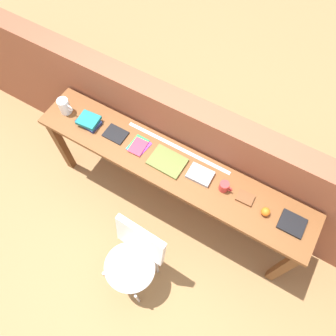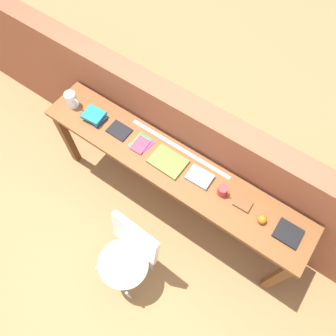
{
  "view_description": "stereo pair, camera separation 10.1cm",
  "coord_description": "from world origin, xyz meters",
  "px_view_note": "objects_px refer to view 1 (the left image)",
  "views": [
    {
      "loc": [
        0.62,
        -0.81,
        3.26
      ],
      "look_at": [
        0.0,
        0.25,
        0.9
      ],
      "focal_mm": 35.0,
      "sensor_mm": 36.0,
      "label": 1
    },
    {
      "loc": [
        0.71,
        -0.76,
        3.26
      ],
      "look_at": [
        0.0,
        0.25,
        0.9
      ],
      "focal_mm": 35.0,
      "sensor_mm": 36.0,
      "label": 2
    }
  ],
  "objects_px": {
    "magazine_cycling": "(116,134)",
    "mug": "(224,186)",
    "chair_white_moulded": "(134,258)",
    "pitcher_white": "(64,106)",
    "book_stack_leftmost": "(89,121)",
    "pamphlet_pile_colourful": "(139,146)",
    "leather_journal_brown": "(245,198)",
    "book_repair_rightmost": "(292,224)",
    "book_open_centre": "(167,161)",
    "sports_ball_small": "(266,212)"
  },
  "relations": [
    {
      "from": "pitcher_white",
      "to": "pamphlet_pile_colourful",
      "type": "xyz_separation_m",
      "value": [
        0.76,
        0.02,
        -0.07
      ]
    },
    {
      "from": "pitcher_white",
      "to": "book_repair_rightmost",
      "type": "distance_m",
      "value": 2.13
    },
    {
      "from": "chair_white_moulded",
      "to": "mug",
      "type": "xyz_separation_m",
      "value": [
        0.39,
        0.77,
        0.4
      ]
    },
    {
      "from": "mug",
      "to": "pitcher_white",
      "type": "bearing_deg",
      "value": -178.96
    },
    {
      "from": "mug",
      "to": "book_repair_rightmost",
      "type": "bearing_deg",
      "value": -0.31
    },
    {
      "from": "chair_white_moulded",
      "to": "leather_journal_brown",
      "type": "xyz_separation_m",
      "value": [
        0.57,
        0.78,
        0.37
      ]
    },
    {
      "from": "pamphlet_pile_colourful",
      "to": "book_repair_rightmost",
      "type": "height_order",
      "value": "book_repair_rightmost"
    },
    {
      "from": "magazine_cycling",
      "to": "book_repair_rightmost",
      "type": "height_order",
      "value": "book_repair_rightmost"
    },
    {
      "from": "pamphlet_pile_colourful",
      "to": "magazine_cycling",
      "type": "bearing_deg",
      "value": -179.53
    },
    {
      "from": "chair_white_moulded",
      "to": "mug",
      "type": "relative_size",
      "value": 8.1
    },
    {
      "from": "chair_white_moulded",
      "to": "pitcher_white",
      "type": "distance_m",
      "value": 1.45
    },
    {
      "from": "magazine_cycling",
      "to": "sports_ball_small",
      "type": "bearing_deg",
      "value": -0.39
    },
    {
      "from": "book_stack_leftmost",
      "to": "pamphlet_pile_colourful",
      "type": "distance_m",
      "value": 0.5
    },
    {
      "from": "book_stack_leftmost",
      "to": "mug",
      "type": "bearing_deg",
      "value": 1.31
    },
    {
      "from": "mug",
      "to": "sports_ball_small",
      "type": "xyz_separation_m",
      "value": [
        0.36,
        -0.03,
        -0.01
      ]
    },
    {
      "from": "mug",
      "to": "leather_journal_brown",
      "type": "xyz_separation_m",
      "value": [
        0.18,
        0.01,
        -0.03
      ]
    },
    {
      "from": "mug",
      "to": "leather_journal_brown",
      "type": "distance_m",
      "value": 0.18
    },
    {
      "from": "book_open_centre",
      "to": "chair_white_moulded",
      "type": "bearing_deg",
      "value": -79.95
    },
    {
      "from": "magazine_cycling",
      "to": "mug",
      "type": "distance_m",
      "value": 1.03
    },
    {
      "from": "book_open_centre",
      "to": "book_repair_rightmost",
      "type": "bearing_deg",
      "value": 1.83
    },
    {
      "from": "pitcher_white",
      "to": "magazine_cycling",
      "type": "bearing_deg",
      "value": 1.95
    },
    {
      "from": "pitcher_white",
      "to": "mug",
      "type": "bearing_deg",
      "value": 1.04
    },
    {
      "from": "sports_ball_small",
      "to": "leather_journal_brown",
      "type": "bearing_deg",
      "value": 168.25
    },
    {
      "from": "pamphlet_pile_colourful",
      "to": "leather_journal_brown",
      "type": "bearing_deg",
      "value": 1.15
    },
    {
      "from": "leather_journal_brown",
      "to": "book_repair_rightmost",
      "type": "distance_m",
      "value": 0.39
    },
    {
      "from": "pamphlet_pile_colourful",
      "to": "book_repair_rightmost",
      "type": "relative_size",
      "value": 0.99
    },
    {
      "from": "chair_white_moulded",
      "to": "magazine_cycling",
      "type": "relative_size",
      "value": 4.63
    },
    {
      "from": "book_stack_leftmost",
      "to": "book_repair_rightmost",
      "type": "height_order",
      "value": "book_stack_leftmost"
    },
    {
      "from": "book_repair_rightmost",
      "to": "book_stack_leftmost",
      "type": "bearing_deg",
      "value": -179.77
    },
    {
      "from": "chair_white_moulded",
      "to": "mug",
      "type": "height_order",
      "value": "mug"
    },
    {
      "from": "pitcher_white",
      "to": "mug",
      "type": "height_order",
      "value": "pitcher_white"
    },
    {
      "from": "pitcher_white",
      "to": "sports_ball_small",
      "type": "height_order",
      "value": "pitcher_white"
    },
    {
      "from": "book_stack_leftmost",
      "to": "sports_ball_small",
      "type": "height_order",
      "value": "sports_ball_small"
    },
    {
      "from": "chair_white_moulded",
      "to": "magazine_cycling",
      "type": "xyz_separation_m",
      "value": [
        -0.64,
        0.76,
        0.36
      ]
    },
    {
      "from": "book_stack_leftmost",
      "to": "pamphlet_pile_colourful",
      "type": "xyz_separation_m",
      "value": [
        0.5,
        0.02,
        -0.02
      ]
    },
    {
      "from": "book_repair_rightmost",
      "to": "magazine_cycling",
      "type": "bearing_deg",
      "value": 179.67
    },
    {
      "from": "sports_ball_small",
      "to": "pamphlet_pile_colourful",
      "type": "bearing_deg",
      "value": 179.12
    },
    {
      "from": "pitcher_white",
      "to": "book_open_centre",
      "type": "distance_m",
      "value": 1.05
    },
    {
      "from": "pamphlet_pile_colourful",
      "to": "leather_journal_brown",
      "type": "relative_size",
      "value": 1.46
    },
    {
      "from": "pitcher_white",
      "to": "magazine_cycling",
      "type": "height_order",
      "value": "pitcher_white"
    },
    {
      "from": "chair_white_moulded",
      "to": "book_open_centre",
      "type": "bearing_deg",
      "value": 98.98
    },
    {
      "from": "chair_white_moulded",
      "to": "book_open_centre",
      "type": "height_order",
      "value": "book_open_centre"
    },
    {
      "from": "pamphlet_pile_colourful",
      "to": "sports_ball_small",
      "type": "height_order",
      "value": "sports_ball_small"
    },
    {
      "from": "magazine_cycling",
      "to": "mug",
      "type": "xyz_separation_m",
      "value": [
        1.03,
        0.01,
        0.04
      ]
    },
    {
      "from": "sports_ball_small",
      "to": "book_repair_rightmost",
      "type": "relative_size",
      "value": 0.37
    },
    {
      "from": "chair_white_moulded",
      "to": "sports_ball_small",
      "type": "xyz_separation_m",
      "value": [
        0.75,
        0.75,
        0.39
      ]
    },
    {
      "from": "mug",
      "to": "sports_ball_small",
      "type": "relative_size",
      "value": 1.57
    },
    {
      "from": "book_open_centre",
      "to": "book_repair_rightmost",
      "type": "xyz_separation_m",
      "value": [
        1.08,
        0.01,
        0.0
      ]
    },
    {
      "from": "chair_white_moulded",
      "to": "mug",
      "type": "bearing_deg",
      "value": 63.24
    },
    {
      "from": "chair_white_moulded",
      "to": "pitcher_white",
      "type": "relative_size",
      "value": 4.85
    }
  ]
}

